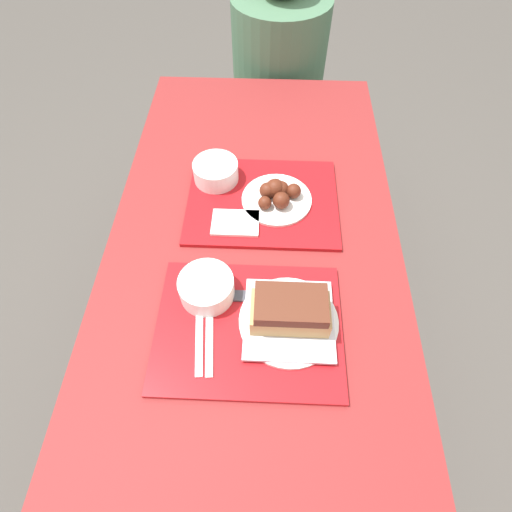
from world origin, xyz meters
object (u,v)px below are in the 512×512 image
at_px(brisket_sandwich_plate, 290,314).
at_px(wings_plate_far, 277,195).
at_px(person_seated_across, 279,57).
at_px(tray_near, 249,327).
at_px(bowl_coleslaw_near, 206,287).
at_px(tray_far, 262,201).
at_px(bowl_coleslaw_far, 216,171).

bearing_deg(brisket_sandwich_plate, wings_plate_far, 94.74).
bearing_deg(brisket_sandwich_plate, person_seated_across, 91.35).
distance_m(tray_near, wings_plate_far, 0.39).
distance_m(tray_near, person_seated_across, 1.22).
xyz_separation_m(bowl_coleslaw_near, brisket_sandwich_plate, (0.19, -0.06, 0.01)).
height_order(tray_near, tray_far, same).
relative_size(tray_near, tray_far, 1.00).
xyz_separation_m(wings_plate_far, person_seated_across, (0.00, 0.83, -0.07)).
relative_size(bowl_coleslaw_near, wings_plate_far, 0.66).
height_order(tray_near, brisket_sandwich_plate, brisket_sandwich_plate).
bearing_deg(wings_plate_far, bowl_coleslaw_far, 155.92).
height_order(brisket_sandwich_plate, person_seated_across, person_seated_across).
bearing_deg(tray_near, person_seated_across, 87.17).
bearing_deg(bowl_coleslaw_near, tray_far, 68.65).
bearing_deg(brisket_sandwich_plate, bowl_coleslaw_far, 114.77).
height_order(tray_far, bowl_coleslaw_far, bowl_coleslaw_far).
xyz_separation_m(tray_near, bowl_coleslaw_far, (-0.12, 0.46, 0.04)).
distance_m(tray_near, bowl_coleslaw_far, 0.47).
distance_m(brisket_sandwich_plate, person_seated_across, 1.20).
bearing_deg(brisket_sandwich_plate, bowl_coleslaw_near, 161.21).
xyz_separation_m(tray_near, person_seated_across, (0.06, 1.21, -0.04)).
xyz_separation_m(tray_far, wings_plate_far, (0.04, -0.00, 0.03)).
bearing_deg(bowl_coleslaw_far, tray_near, -75.72).
bearing_deg(bowl_coleslaw_near, person_seated_across, 81.98).
relative_size(bowl_coleslaw_near, brisket_sandwich_plate, 0.57).
bearing_deg(wings_plate_far, tray_far, 178.70).
bearing_deg(tray_far, brisket_sandwich_plate, -79.19).
relative_size(tray_near, bowl_coleslaw_near, 3.26).
distance_m(bowl_coleslaw_far, wings_plate_far, 0.19).
distance_m(bowl_coleslaw_far, person_seated_across, 0.78).
relative_size(tray_near, brisket_sandwich_plate, 1.86).
bearing_deg(wings_plate_far, tray_near, -98.68).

